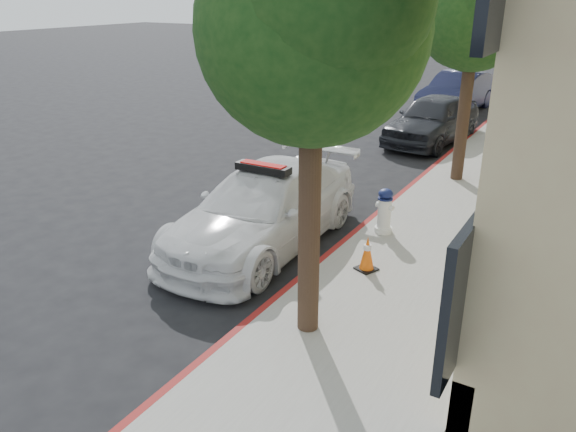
# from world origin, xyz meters

# --- Properties ---
(ground) EXTENTS (120.00, 120.00, 0.00)m
(ground) POSITION_xyz_m (0.00, 0.00, 0.00)
(ground) COLOR black
(ground) RESTS_ON ground
(sidewalk) EXTENTS (3.20, 50.00, 0.15)m
(sidewalk) POSITION_xyz_m (3.60, 10.00, 0.07)
(sidewalk) COLOR gray
(sidewalk) RESTS_ON ground
(curb_strip) EXTENTS (0.12, 50.00, 0.15)m
(curb_strip) POSITION_xyz_m (2.06, 10.00, 0.07)
(curb_strip) COLOR maroon
(curb_strip) RESTS_ON ground
(tree_near) EXTENTS (2.92, 2.82, 5.62)m
(tree_near) POSITION_xyz_m (2.93, -2.01, 4.27)
(tree_near) COLOR black
(tree_near) RESTS_ON sidewalk
(tree_mid) EXTENTS (2.77, 2.64, 5.43)m
(tree_mid) POSITION_xyz_m (2.93, 5.99, 4.16)
(tree_mid) COLOR black
(tree_mid) RESTS_ON sidewalk
(police_car) EXTENTS (2.21, 5.24, 1.66)m
(police_car) POSITION_xyz_m (0.64, 0.34, 0.76)
(police_car) COLOR white
(police_car) RESTS_ON ground
(parked_car_mid) EXTENTS (2.30, 4.74, 1.56)m
(parked_car_mid) POSITION_xyz_m (1.04, 9.80, 0.78)
(parked_car_mid) COLOR #202228
(parked_car_mid) RESTS_ON ground
(parked_car_far) EXTENTS (2.25, 4.94, 1.57)m
(parked_car_far) POSITION_xyz_m (0.35, 15.41, 0.79)
(parked_car_far) COLOR #161A39
(parked_car_far) RESTS_ON ground
(fire_hydrant) EXTENTS (0.39, 0.35, 0.92)m
(fire_hydrant) POSITION_xyz_m (2.56, 1.78, 0.60)
(fire_hydrant) COLOR white
(fire_hydrant) RESTS_ON sidewalk
(traffic_cone) EXTENTS (0.43, 0.43, 0.63)m
(traffic_cone) POSITION_xyz_m (2.92, 0.10, 0.46)
(traffic_cone) COLOR black
(traffic_cone) RESTS_ON sidewalk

